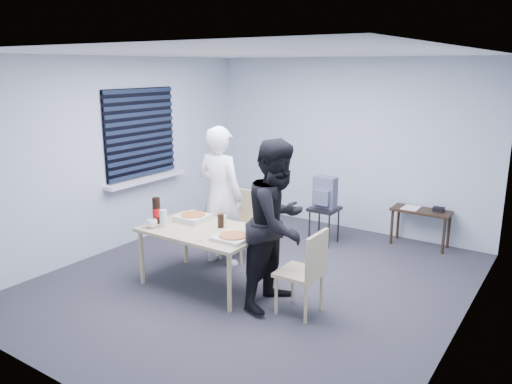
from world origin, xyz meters
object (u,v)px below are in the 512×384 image
Objects in this scene: dining_table at (204,234)px; backpack at (325,193)px; mug_b at (223,219)px; chair_right at (307,267)px; stool at (324,215)px; chair_far at (242,219)px; soda_bottle at (157,211)px; person_black at (278,224)px; person_white at (220,196)px; side_table at (421,215)px; mug_a at (152,224)px.

dining_table is 2.07m from backpack.
mug_b is at bearing -119.89° from backpack.
backpack is (-0.80, 1.99, 0.24)m from chair_right.
stool is 1.21× the size of backpack.
soda_bottle is at bearing -110.68° from chair_far.
person_black is (1.11, -0.90, 0.37)m from chair_far.
chair_right is at bearing -32.80° from chair_far.
mug_b is at bearing 131.05° from person_white.
side_table is at bearing 42.54° from chair_far.
side_table is (1.69, 2.68, -0.17)m from dining_table.
person_white reaches higher than soda_bottle.
side_table is 1.49× the size of stool.
dining_table is at bearing -118.93° from backpack.
stool is at bearing -150.40° from side_table.
dining_table is 1.56× the size of chair_right.
person_white and person_black have the same top height.
chair_far is 1.26m from backpack.
mug_a reaches higher than dining_table.
person_white is 1.65m from stool.
stool is at bearing 56.41° from chair_far.
person_white is 17.70× the size of mug_b.
person_black is 3.32× the size of stool.
stool is (-0.80, 2.00, -0.09)m from chair_right.
person_black reaches higher than mug_b.
person_white reaches higher than mug_b.
soda_bottle is (-1.11, -2.15, 0.08)m from backpack.
person_black reaches higher than stool.
person_white reaches higher than chair_far.
stool is 4.34× the size of mug_a.
chair_far reaches higher than mug_b.
side_table is 2.58× the size of soda_bottle.
mug_a is 0.40× the size of soda_bottle.
soda_bottle is (-0.07, 0.15, 0.10)m from mug_a.
stool is 0.32m from backpack.
chair_right reaches higher than mug_b.
chair_far is 1.47m from person_black.
chair_far is at bearing -138.32° from backpack.
chair_far is 8.90× the size of mug_b.
dining_table is 0.73m from person_white.
person_white reaches higher than chair_right.
soda_bottle is at bearing 66.03° from person_white.
person_black is 5.75× the size of soda_bottle.
stool is at bearing 75.55° from dining_table.
chair_right is at bearing -12.24° from mug_b.
mug_a is at bearing -150.58° from dining_table.
mug_a is at bearing -128.81° from backpack.
soda_bottle is at bearing 98.07° from person_black.
soda_bottle is (-0.34, -0.77, -0.06)m from person_white.
chair_right is 2.16m from stool.
person_black reaches higher than soda_bottle.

